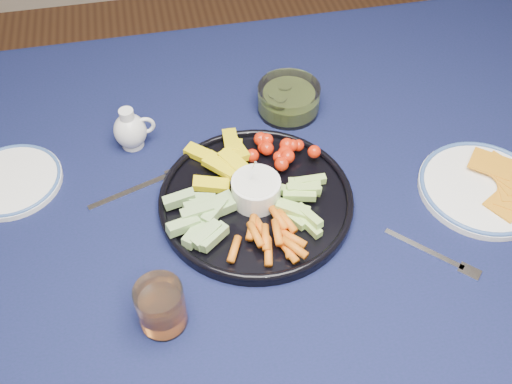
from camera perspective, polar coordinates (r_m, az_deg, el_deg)
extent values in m
plane|color=brown|center=(1.66, -0.99, -17.16)|extent=(4.00, 4.00, 0.00)
cylinder|color=#483118|center=(1.79, 19.32, 5.22)|extent=(0.07, 0.07, 0.70)
cube|color=#483118|center=(1.04, -1.52, -1.07)|extent=(1.60, 1.00, 0.04)
cube|color=#0C1532|center=(1.02, -1.54, -0.24)|extent=(1.66, 1.06, 0.01)
cube|color=#0C1532|center=(1.51, -5.31, 11.21)|extent=(1.66, 0.01, 0.30)
cylinder|color=black|center=(1.00, 0.00, -0.97)|extent=(0.34, 0.34, 0.01)
torus|color=black|center=(0.99, 0.00, -0.55)|extent=(0.34, 0.34, 0.01)
cylinder|color=white|center=(0.97, 0.00, 0.16)|extent=(0.08, 0.08, 0.04)
cylinder|color=white|center=(0.96, 0.00, 0.89)|extent=(0.07, 0.07, 0.01)
cylinder|color=white|center=(1.13, -12.20, 4.81)|extent=(0.04, 0.04, 0.01)
ellipsoid|color=white|center=(1.10, -12.47, 5.99)|extent=(0.06, 0.06, 0.07)
cylinder|color=white|center=(1.08, -12.79, 7.40)|extent=(0.03, 0.03, 0.03)
torus|color=white|center=(1.10, -11.04, 6.54)|extent=(0.04, 0.01, 0.04)
torus|color=#385B9E|center=(1.09, -12.68, 6.91)|extent=(0.03, 0.03, 0.00)
cylinder|color=white|center=(1.16, 3.29, 9.28)|extent=(0.13, 0.13, 0.06)
cylinder|color=#4E601B|center=(1.17, 3.26, 8.89)|extent=(0.10, 0.10, 0.03)
cylinder|color=white|center=(1.09, 21.66, 0.30)|extent=(0.23, 0.23, 0.01)
torus|color=#385B9E|center=(1.09, 21.77, 0.55)|extent=(0.22, 0.22, 0.01)
cylinder|color=white|center=(0.85, -9.47, -11.21)|extent=(0.07, 0.07, 0.08)
cylinder|color=orange|center=(0.87, -9.32, -11.82)|extent=(0.06, 0.06, 0.04)
cube|color=white|center=(1.04, -12.41, 0.04)|extent=(0.15, 0.06, 0.00)
cube|color=white|center=(1.06, -7.95, 1.92)|extent=(0.05, 0.04, 0.00)
cube|color=white|center=(0.98, 16.40, -5.52)|extent=(0.10, 0.10, 0.00)
cube|color=white|center=(0.98, 20.56, -7.47)|extent=(0.04, 0.04, 0.00)
cylinder|color=white|center=(1.12, -23.24, 0.98)|extent=(0.18, 0.18, 0.01)
torus|color=#385B9E|center=(1.12, -23.34, 1.19)|extent=(0.18, 0.18, 0.01)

